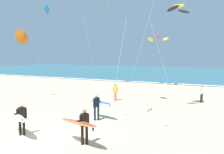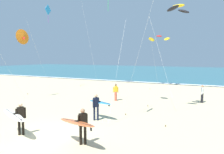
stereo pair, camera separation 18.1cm
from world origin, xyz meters
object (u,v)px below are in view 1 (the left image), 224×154
at_px(kite_delta_amber_far, 22,37).
at_px(kite_arc_golden_low, 178,9).
at_px(kite_diamond_cobalt_close, 46,12).
at_px(kite_arc_scarlet_high, 158,38).
at_px(bystander_yellow_top, 115,92).
at_px(surfer_lead, 98,104).
at_px(surfer_trailing, 81,123).
at_px(bystander_white_top, 202,94).
at_px(surfer_third, 18,116).

distance_m(kite_delta_amber_far, kite_arc_golden_low, 14.29).
xyz_separation_m(kite_arc_golden_low, kite_diamond_cobalt_close, (-16.72, 4.61, 1.91)).
xyz_separation_m(kite_delta_amber_far, kite_arc_golden_low, (14.11, 1.58, 1.57)).
bearing_deg(kite_arc_golden_low, kite_arc_scarlet_high, 111.82).
bearing_deg(bystander_yellow_top, surfer_lead, -72.86).
bearing_deg(surfer_lead, kite_diamond_cobalt_close, 143.91).
relative_size(surfer_trailing, kite_diamond_cobalt_close, 0.25).
bearing_deg(bystander_white_top, kite_delta_amber_far, -158.57).
distance_m(kite_arc_scarlet_high, kite_arc_golden_low, 14.82).
bearing_deg(bystander_white_top, surfer_trailing, -105.34).
height_order(surfer_trailing, bystander_yellow_top, surfer_trailing).
bearing_deg(kite_diamond_cobalt_close, surfer_third, -52.40).
distance_m(kite_delta_amber_far, kite_diamond_cobalt_close, 7.57).
bearing_deg(surfer_third, bystander_yellow_top, 89.60).
bearing_deg(kite_delta_amber_far, bystander_white_top, 21.43).
bearing_deg(kite_arc_scarlet_high, bystander_white_top, -53.84).
relative_size(bystander_yellow_top, bystander_white_top, 1.00).
relative_size(kite_diamond_cobalt_close, bystander_yellow_top, 6.55).
bearing_deg(bystander_white_top, surfer_third, -117.98).
distance_m(kite_arc_scarlet_high, bystander_white_top, 12.83).
bearing_deg(bystander_yellow_top, kite_arc_golden_low, -16.50).
distance_m(surfer_lead, kite_arc_scarlet_high, 19.29).
bearing_deg(surfer_lead, bystander_white_top, 60.26).
height_order(surfer_lead, kite_delta_amber_far, kite_delta_amber_far).
bearing_deg(surfer_trailing, kite_delta_amber_far, 148.09).
relative_size(surfer_third, kite_arc_golden_low, 0.33).
relative_size(kite_arc_scarlet_high, bystander_white_top, 4.35).
bearing_deg(kite_delta_amber_far, kite_arc_golden_low, 6.40).
height_order(bystander_yellow_top, bystander_white_top, same).
distance_m(surfer_lead, kite_diamond_cobalt_close, 17.89).
bearing_deg(surfer_third, bystander_white_top, 62.02).
height_order(kite_arc_scarlet_high, bystander_white_top, kite_arc_scarlet_high).
bearing_deg(bystander_white_top, kite_arc_scarlet_high, 126.16).
xyz_separation_m(kite_delta_amber_far, bystander_yellow_top, (8.17, 3.34, -5.13)).
xyz_separation_m(surfer_trailing, surfer_third, (-3.64, -0.39, 0.00)).
bearing_deg(kite_arc_golden_low, bystander_white_top, 74.00).
bearing_deg(surfer_trailing, kite_arc_golden_low, 75.00).
relative_size(kite_arc_scarlet_high, kite_diamond_cobalt_close, 0.66).
xyz_separation_m(surfer_lead, kite_arc_golden_low, (3.95, 4.70, 6.47)).
relative_size(surfer_trailing, bystander_yellow_top, 1.64).
xyz_separation_m(kite_delta_amber_far, kite_arc_scarlet_high, (8.61, 15.31, 0.60)).
bearing_deg(surfer_third, kite_delta_amber_far, 136.43).
height_order(surfer_third, kite_arc_golden_low, kite_arc_golden_low).
bearing_deg(surfer_lead, kite_arc_golden_low, 49.92).
xyz_separation_m(kite_delta_amber_far, bystander_white_top, (15.39, 6.04, -5.13)).
height_order(kite_arc_scarlet_high, bystander_yellow_top, kite_arc_scarlet_high).
bearing_deg(kite_diamond_cobalt_close, kite_arc_scarlet_high, 39.09).
distance_m(kite_arc_golden_low, bystander_yellow_top, 9.13).
xyz_separation_m(surfer_third, bystander_yellow_top, (0.08, 11.04, -0.24)).
relative_size(surfer_trailing, bystander_white_top, 1.64).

